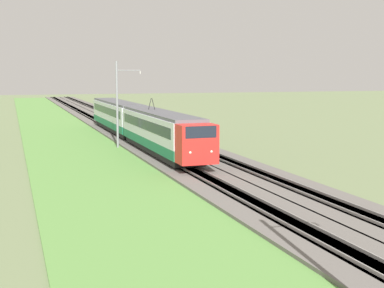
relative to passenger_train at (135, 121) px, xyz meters
The scene contains 7 objects.
ballast_main 2.33m from the passenger_train, behind, with size 240.00×4.40×0.30m.
ballast_adjacent 4.84m from the passenger_train, 95.11° to the right, with size 240.00×4.40×0.30m.
track_main 2.32m from the passenger_train, behind, with size 240.00×1.57×0.45m.
track_adjacent 4.83m from the passenger_train, 95.11° to the right, with size 240.00×1.57×0.45m.
grass_verge 7.01m from the passenger_train, 93.30° to the left, with size 240.00×10.17×0.12m.
passenger_train is the anchor object (origin of this frame).
catenary_mast_mid 4.75m from the passenger_train, 143.24° to the left, with size 0.22×2.56×8.74m.
Camera 1 is at (-6.06, 12.69, 7.43)m, focal length 50.00 mm.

